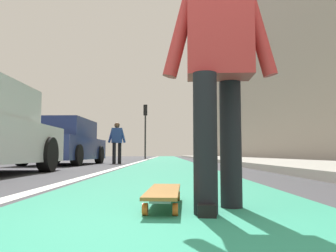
# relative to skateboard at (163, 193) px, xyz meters

# --- Properties ---
(ground_plane) EXTENTS (80.00, 80.00, 0.00)m
(ground_plane) POSITION_rel_skateboard_xyz_m (8.62, -0.02, -0.09)
(ground_plane) COLOR #38383D
(bike_lane_paint) EXTENTS (56.00, 2.14, 0.00)m
(bike_lane_paint) POSITION_rel_skateboard_xyz_m (22.62, -0.02, -0.09)
(bike_lane_paint) COLOR #288466
(bike_lane_paint) RESTS_ON ground
(lane_stripe_white) EXTENTS (52.00, 0.16, 0.01)m
(lane_stripe_white) POSITION_rel_skateboard_xyz_m (18.62, 1.20, -0.09)
(lane_stripe_white) COLOR silver
(lane_stripe_white) RESTS_ON ground
(sidewalk_curb) EXTENTS (52.00, 3.20, 0.14)m
(sidewalk_curb) POSITION_rel_skateboard_xyz_m (16.62, -3.57, -0.03)
(sidewalk_curb) COLOR #9E9B93
(sidewalk_curb) RESTS_ON ground
(building_facade) EXTENTS (40.00, 1.20, 11.40)m
(building_facade) POSITION_rel_skateboard_xyz_m (20.62, -6.29, 5.61)
(building_facade) COLOR gray
(building_facade) RESTS_ON ground
(skateboard) EXTENTS (0.85, 0.25, 0.11)m
(skateboard) POSITION_rel_skateboard_xyz_m (0.00, 0.00, 0.00)
(skateboard) COLOR orange
(skateboard) RESTS_ON ground
(skater_person) EXTENTS (0.45, 0.72, 1.64)m
(skater_person) POSITION_rel_skateboard_xyz_m (-0.15, -0.35, 0.84)
(skater_person) COLOR black
(skater_person) RESTS_ON ground
(parked_car_mid) EXTENTS (4.35, 1.99, 1.47)m
(parked_car_mid) POSITION_rel_skateboard_xyz_m (8.92, 3.32, 0.61)
(parked_car_mid) COLOR navy
(parked_car_mid) RESTS_ON ground
(traffic_light) EXTENTS (0.33, 0.28, 4.04)m
(traffic_light) POSITION_rel_skateboard_xyz_m (23.19, 1.60, 2.71)
(traffic_light) COLOR #2D2D2D
(traffic_light) RESTS_ON ground
(pedestrian_distant) EXTENTS (0.42, 0.65, 1.49)m
(pedestrian_distant) POSITION_rel_skateboard_xyz_m (10.13, 1.80, 0.76)
(pedestrian_distant) COLOR black
(pedestrian_distant) RESTS_ON ground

